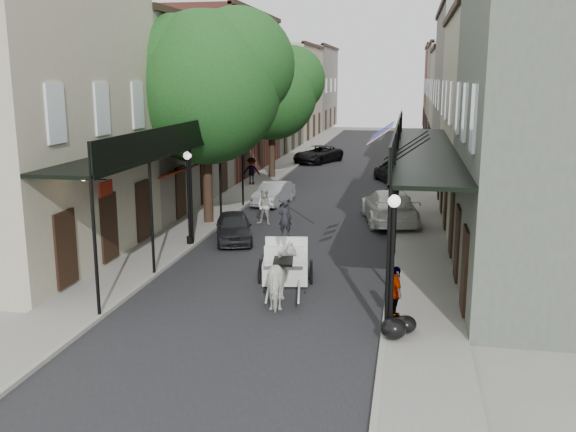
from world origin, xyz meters
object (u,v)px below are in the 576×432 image
at_px(lamppost_left, 189,196).
at_px(pedestrian_walking, 265,207).
at_px(tree_near, 215,81).
at_px(carriage, 286,245).
at_px(lamppost_right_far, 403,163).
at_px(horse, 283,277).
at_px(car_left_near, 234,227).
at_px(car_right_near, 389,206).
at_px(pedestrian_sidewalk_right, 396,292).
at_px(car_left_far, 318,154).
at_px(pedestrian_sidewalk_left, 252,171).
at_px(lamppost_right_near, 392,264).
at_px(car_left_mid, 274,193).
at_px(tree_far, 277,90).
at_px(car_right_far, 395,171).

relative_size(lamppost_left, pedestrian_walking, 2.20).
distance_m(tree_near, carriage, 10.27).
bearing_deg(tree_near, lamppost_right_far, 43.31).
relative_size(horse, car_left_near, 0.57).
bearing_deg(lamppost_left, horse, -49.78).
relative_size(carriage, car_right_near, 0.53).
xyz_separation_m(pedestrian_sidewalk_right, car_left_far, (-6.90, 33.16, -0.18)).
height_order(pedestrian_sidewalk_left, pedestrian_sidewalk_right, pedestrian_sidewalk_left).
distance_m(lamppost_right_near, pedestrian_sidewalk_right, 1.75).
bearing_deg(pedestrian_sidewalk_left, car_left_mid, 105.33).
xyz_separation_m(lamppost_right_far, pedestrian_walking, (-6.10, -7.59, -1.21)).
bearing_deg(lamppost_right_far, pedestrian_sidewalk_left, 163.92).
bearing_deg(lamppost_right_near, car_left_far, 101.16).
bearing_deg(car_left_mid, horse, -69.16).
xyz_separation_m(lamppost_right_near, lamppost_left, (-8.20, 8.00, 0.00)).
distance_m(lamppost_right_far, horse, 18.21).
xyz_separation_m(carriage, pedestrian_walking, (-2.45, 7.65, -0.27)).
bearing_deg(car_right_near, pedestrian_sidewalk_left, -55.61).
relative_size(car_left_mid, car_left_far, 0.75).
relative_size(tree_far, car_left_far, 1.77).
relative_size(car_left_near, car_right_near, 0.66).
xyz_separation_m(tree_near, car_left_far, (1.50, 22.27, -5.81)).
xyz_separation_m(pedestrian_walking, car_left_mid, (-0.60, 4.71, -0.24)).
distance_m(carriage, car_right_far, 21.04).
distance_m(tree_far, car_left_near, 17.89).
relative_size(tree_near, car_left_mid, 2.62).
relative_size(lamppost_right_near, pedestrian_walking, 2.20).
relative_size(lamppost_right_far, carriage, 1.29).
height_order(lamppost_right_near, car_left_near, lamppost_right_near).
distance_m(tree_far, pedestrian_walking, 14.81).
xyz_separation_m(lamppost_right_far, car_right_near, (-0.50, -6.21, -1.27)).
xyz_separation_m(lamppost_right_far, car_left_near, (-6.70, -10.85, -1.44)).
bearing_deg(horse, lamppost_right_far, -109.28).
height_order(pedestrian_sidewalk_left, car_right_far, pedestrian_sidewalk_left).
xyz_separation_m(tree_near, car_right_far, (7.80, 13.39, -5.71)).
distance_m(pedestrian_sidewalk_right, car_left_near, 10.40).
relative_size(lamppost_left, car_right_far, 0.81).
height_order(lamppost_right_near, car_right_near, lamppost_right_near).
bearing_deg(carriage, lamppost_right_near, -61.61).
xyz_separation_m(tree_near, pedestrian_walking, (2.20, 0.23, -5.65)).
bearing_deg(pedestrian_sidewalk_right, car_left_near, 22.20).
height_order(tree_far, car_right_far, tree_far).
bearing_deg(lamppost_right_near, tree_near, 124.27).
bearing_deg(tree_near, car_left_mid, 72.09).
distance_m(lamppost_right_far, car_left_far, 16.03).
distance_m(pedestrian_sidewalk_right, car_right_far, 24.29).
relative_size(lamppost_right_far, car_left_far, 0.76).
relative_size(horse, car_left_far, 0.42).
relative_size(tree_far, horse, 4.23).
bearing_deg(car_right_far, lamppost_right_near, 70.99).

